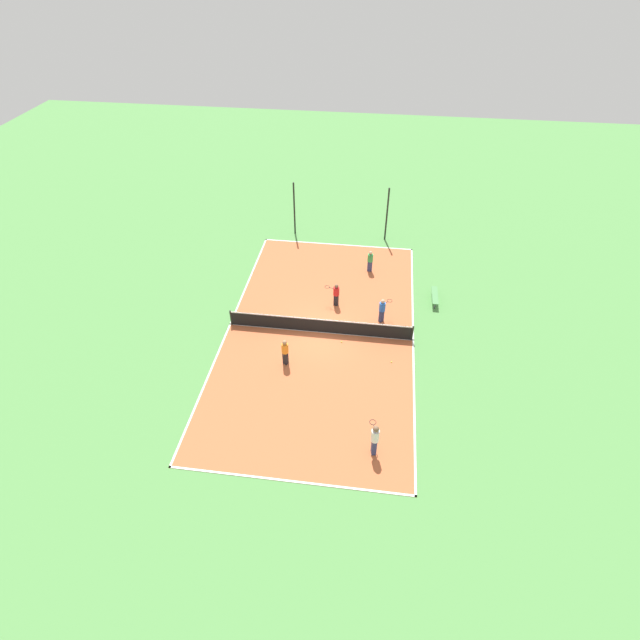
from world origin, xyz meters
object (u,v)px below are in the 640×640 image
(bench, at_px, (435,296))
(player_far_green, at_px, (370,260))
(player_near_blue, at_px, (382,309))
(tennis_ball_left_sideline, at_px, (391,362))
(fence_post_back_right, at_px, (387,215))
(player_near_white, at_px, (375,438))
(fence_post_back_left, at_px, (294,209))
(tennis_net, at_px, (320,325))
(player_coach_red, at_px, (336,293))
(player_center_orange, at_px, (285,351))
(tennis_ball_near_net, at_px, (342,342))

(bench, height_order, player_far_green, player_far_green)
(bench, distance_m, player_near_blue, 4.01)
(tennis_ball_left_sideline, xyz_separation_m, fence_post_back_right, (-0.78, 12.88, 1.94))
(player_near_white, relative_size, fence_post_back_left, 0.46)
(player_near_blue, height_order, player_near_white, player_near_white)
(bench, bearing_deg, player_far_green, 56.39)
(player_far_green, bearing_deg, tennis_net, 101.38)
(player_near_white, bearing_deg, player_coach_red, 1.45)
(fence_post_back_left, bearing_deg, bench, -35.45)
(tennis_ball_left_sideline, bearing_deg, player_center_orange, -171.86)
(tennis_ball_near_net, bearing_deg, fence_post_back_left, 111.68)
(tennis_ball_left_sideline, bearing_deg, player_near_white, -96.55)
(bench, relative_size, player_center_orange, 1.14)
(player_coach_red, relative_size, tennis_ball_left_sideline, 22.36)
(player_near_white, height_order, tennis_ball_left_sideline, player_near_white)
(player_near_white, bearing_deg, bench, -28.71)
(player_near_white, height_order, player_far_green, player_near_white)
(tennis_ball_near_net, bearing_deg, player_center_orange, -143.72)
(tennis_net, distance_m, player_center_orange, 3.16)
(player_far_green, distance_m, fence_post_back_right, 4.53)
(player_near_blue, bearing_deg, player_coach_red, 108.97)
(player_near_white, xyz_separation_m, player_coach_red, (-2.80, 10.45, -0.20))
(player_far_green, bearing_deg, fence_post_back_right, -69.75)
(player_near_white, relative_size, fence_post_back_right, 0.46)
(player_coach_red, xyz_separation_m, player_far_green, (1.83, 3.97, -0.01))
(player_coach_red, height_order, tennis_ball_left_sideline, player_coach_red)
(tennis_net, bearing_deg, player_near_blue, 23.00)
(player_center_orange, bearing_deg, tennis_ball_near_net, 59.64)
(fence_post_back_right, bearing_deg, tennis_ball_left_sideline, -86.54)
(player_near_blue, bearing_deg, player_far_green, 52.54)
(player_near_white, bearing_deg, player_center_orange, 30.51)
(player_center_orange, xyz_separation_m, tennis_ball_near_net, (2.77, 2.04, -0.88))
(player_center_orange, xyz_separation_m, fence_post_back_right, (4.79, 13.67, 1.07))
(player_far_green, relative_size, tennis_ball_left_sideline, 22.23)
(tennis_net, height_order, tennis_ball_left_sideline, tennis_net)
(bench, distance_m, fence_post_back_right, 7.94)
(bench, height_order, fence_post_back_left, fence_post_back_left)
(player_near_white, bearing_deg, fence_post_back_left, 6.24)
(tennis_net, relative_size, player_near_blue, 6.69)
(fence_post_back_left, bearing_deg, tennis_ball_left_sideline, -60.06)
(player_far_green, bearing_deg, tennis_ball_left_sideline, 132.60)
(tennis_ball_left_sideline, distance_m, fence_post_back_left, 14.99)
(player_far_green, height_order, tennis_ball_left_sideline, player_far_green)
(bench, distance_m, fence_post_back_left, 12.26)
(player_near_blue, distance_m, player_far_green, 5.25)
(tennis_net, bearing_deg, tennis_ball_left_sideline, -25.69)
(player_near_white, relative_size, tennis_ball_near_net, 26.80)
(player_near_white, bearing_deg, tennis_net, 10.09)
(player_near_blue, distance_m, fence_post_back_left, 11.66)
(tennis_ball_left_sideline, relative_size, fence_post_back_left, 0.02)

